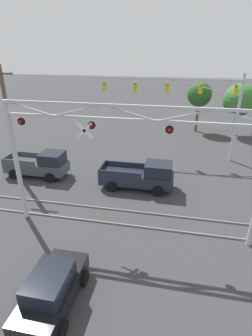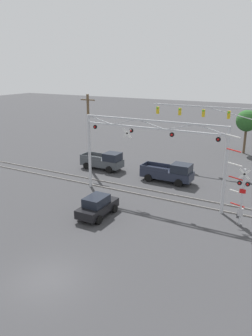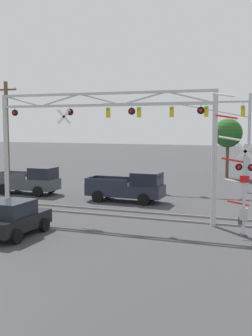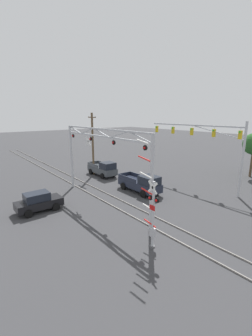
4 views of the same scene
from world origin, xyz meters
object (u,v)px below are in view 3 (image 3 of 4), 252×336
pickup_truck_lead (130,187)px  background_tree_far_left_verge (228,133)px  crossing_gantry (100,134)px  utility_pole_left (7,137)px  sedan_waiting (15,218)px  pickup_truck_following (30,181)px  traffic_signal_span (204,122)px  crossing_signal_mast (242,187)px

pickup_truck_lead → background_tree_far_left_verge: bearing=74.0°
crossing_gantry → utility_pole_left: utility_pole_left is taller
pickup_truck_lead → sedan_waiting: size_ratio=1.38×
pickup_truck_lead → sedan_waiting: (-2.01, -10.22, -0.15)m
pickup_truck_following → utility_pole_left: size_ratio=0.58×
traffic_signal_span → pickup_truck_lead: size_ratio=2.32×
background_tree_far_left_verge → pickup_truck_lead: bearing=-106.0°
pickup_truck_following → sedan_waiting: bearing=-60.0°
traffic_signal_span → utility_pole_left: utility_pole_left is taller
crossing_gantry → sedan_waiting: crossing_gantry is taller
crossing_gantry → utility_pole_left: (-9.78, 4.79, -0.37)m
background_tree_far_left_verge → crossing_signal_mast: bearing=-81.2°
crossing_gantry → utility_pole_left: bearing=153.9°
pickup_truck_lead → sedan_waiting: pickup_truck_lead is taller
sedan_waiting → traffic_signal_span: bearing=71.3°
crossing_signal_mast → pickup_truck_following: 17.58m
crossing_gantry → background_tree_far_left_verge: (4.50, 20.75, -0.34)m
traffic_signal_span → sedan_waiting: size_ratio=3.19×
pickup_truck_lead → utility_pole_left: (-9.76, -0.14, 3.37)m
crossing_gantry → pickup_truck_following: bearing=146.9°
crossing_signal_mast → sedan_waiting: (-9.98, -3.81, -1.48)m
background_tree_far_left_verge → pickup_truck_following: bearing=-129.5°
crossing_gantry → traffic_signal_span: size_ratio=1.06×
crossing_signal_mast → background_tree_far_left_verge: size_ratio=1.15×
sedan_waiting → crossing_signal_mast: bearing=20.9°
crossing_signal_mast → utility_pole_left: 18.91m
crossing_gantry → utility_pole_left: 10.90m
pickup_truck_lead → pickup_truck_following: (-8.17, 0.43, -0.00)m
crossing_gantry → crossing_signal_mast: size_ratio=1.93×
traffic_signal_span → background_tree_far_left_verge: 9.12m
utility_pole_left → background_tree_far_left_verge: bearing=48.2°
traffic_signal_span → sedan_waiting: 18.54m
crossing_signal_mast → utility_pole_left: utility_pole_left is taller
utility_pole_left → background_tree_far_left_verge: 21.42m
traffic_signal_span → utility_pole_left: 15.20m
traffic_signal_span → background_tree_far_left_verge: size_ratio=2.10×
sedan_waiting → utility_pole_left: 13.19m
crossing_gantry → background_tree_far_left_verge: 21.23m
crossing_gantry → utility_pole_left: size_ratio=1.55×
utility_pole_left → traffic_signal_span: bearing=27.2°
traffic_signal_span → utility_pole_left: (-13.49, -6.94, -1.08)m
traffic_signal_span → background_tree_far_left_verge: bearing=85.0°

